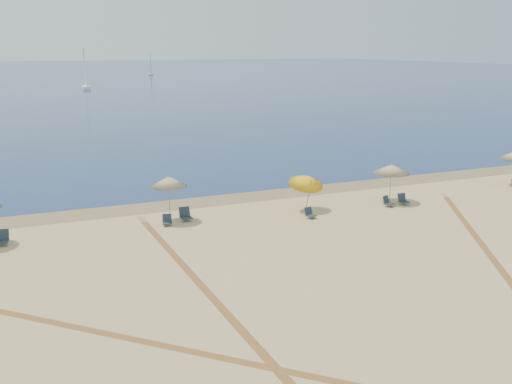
# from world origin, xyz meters

# --- Properties ---
(ocean) EXTENTS (500.00, 500.00, 0.00)m
(ocean) POSITION_xyz_m (0.00, 225.00, 0.01)
(ocean) COLOR #0C2151
(ocean) RESTS_ON ground
(wet_sand) EXTENTS (500.00, 500.00, 0.00)m
(wet_sand) POSITION_xyz_m (0.00, 24.00, 0.00)
(wet_sand) COLOR olive
(wet_sand) RESTS_ON ground
(umbrella_2) EXTENTS (2.00, 2.00, 2.59)m
(umbrella_2) POSITION_xyz_m (-4.91, 20.54, 2.24)
(umbrella_2) COLOR gray
(umbrella_2) RESTS_ON ground
(umbrella_3) EXTENTS (2.02, 2.09, 2.43)m
(umbrella_3) POSITION_xyz_m (2.98, 19.51, 1.83)
(umbrella_3) COLOR gray
(umbrella_3) RESTS_ON ground
(umbrella_4) EXTENTS (2.31, 2.31, 2.42)m
(umbrella_4) POSITION_xyz_m (8.67, 19.23, 2.08)
(umbrella_4) COLOR gray
(umbrella_4) RESTS_ON ground
(chair_2) EXTENTS (0.74, 0.82, 0.73)m
(chair_2) POSITION_xyz_m (-13.44, 19.88, 0.32)
(chair_2) COLOR #1C242E
(chair_2) RESTS_ON ground
(chair_3) EXTENTS (0.60, 0.67, 0.59)m
(chair_3) POSITION_xyz_m (-5.26, 19.86, 0.26)
(chair_3) COLOR #1C242E
(chair_3) RESTS_ON ground
(chair_4) EXTENTS (0.63, 0.74, 0.73)m
(chair_4) POSITION_xyz_m (-4.10, 20.35, 0.32)
(chair_4) COLOR #1C242E
(chair_4) RESTS_ON ground
(chair_5) EXTENTS (0.62, 0.68, 0.60)m
(chair_5) POSITION_xyz_m (2.47, 18.08, 0.26)
(chair_5) COLOR #1C242E
(chair_5) RESTS_ON ground
(chair_6) EXTENTS (0.71, 0.76, 0.63)m
(chair_6) POSITION_xyz_m (7.95, 18.41, 0.28)
(chair_6) COLOR #1C242E
(chair_6) RESTS_ON ground
(chair_7) EXTENTS (0.56, 0.66, 0.66)m
(chair_7) POSITION_xyz_m (9.09, 18.46, 0.29)
(chair_7) COLOR #1C242E
(chair_7) RESTS_ON ground
(sailboat_0) EXTENTS (1.97, 6.29, 9.24)m
(sailboat_0) POSITION_xyz_m (4.74, 129.50, 2.80)
(sailboat_0) COLOR white
(sailboat_0) RESTS_ON ocean
(sailboat_2) EXTENTS (2.78, 5.18, 7.49)m
(sailboat_2) POSITION_xyz_m (34.31, 191.51, 2.27)
(sailboat_2) COLOR white
(sailboat_2) RESTS_ON ocean
(tire_tracks) EXTENTS (57.09, 42.47, 0.00)m
(tire_tracks) POSITION_xyz_m (-3.89, 8.19, 0.00)
(tire_tracks) COLOR tan
(tire_tracks) RESTS_ON ground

